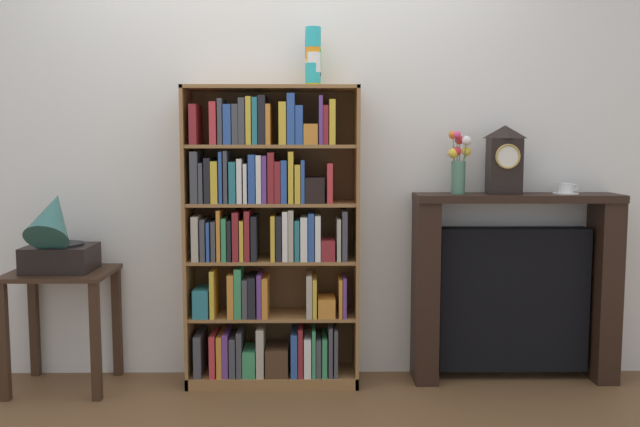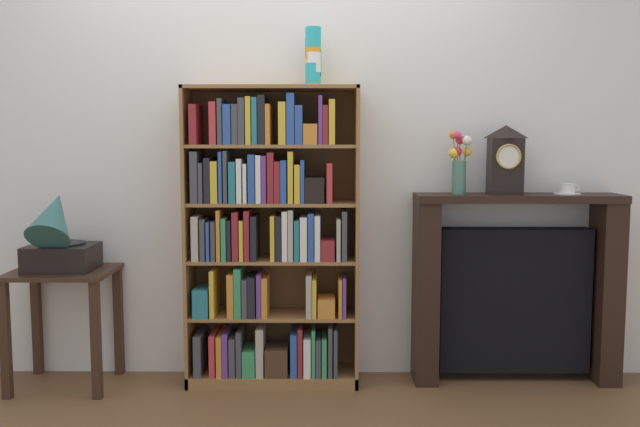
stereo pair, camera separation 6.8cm
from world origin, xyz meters
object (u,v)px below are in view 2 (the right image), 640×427
object	(u,v)px
cup_stack	(313,57)
flower_vase	(459,163)
mantel_clock	(505,160)
teacup_with_saucer	(568,190)
fireplace_mantel	(515,289)
side_table_left	(64,300)
bookshelf	(268,242)
gramophone	(58,237)

from	to	relation	value
cup_stack	flower_vase	world-z (taller)	cup_stack
mantel_clock	teacup_with_saucer	world-z (taller)	mantel_clock
cup_stack	fireplace_mantel	xyz separation A→B (m)	(1.08, 0.01, -1.23)
fireplace_mantel	teacup_with_saucer	size ratio (longest dim) A/B	7.95
cup_stack	side_table_left	bearing A→B (deg)	-175.54
bookshelf	side_table_left	xyz separation A→B (m)	(-1.07, -0.06, -0.30)
fireplace_mantel	flower_vase	xyz separation A→B (m)	(-0.32, -0.03, 0.68)
mantel_clock	teacup_with_saucer	size ratio (longest dim) A/B	2.66
cup_stack	gramophone	xyz separation A→B (m)	(-1.31, -0.15, -0.92)
bookshelf	flower_vase	xyz separation A→B (m)	(1.00, 0.02, 0.42)
mantel_clock	bookshelf	bearing A→B (deg)	-178.85
fireplace_mantel	flower_vase	world-z (taller)	flower_vase
flower_vase	cup_stack	bearing A→B (deg)	178.81
side_table_left	mantel_clock	size ratio (longest dim) A/B	1.72
cup_stack	flower_vase	xyz separation A→B (m)	(0.76, -0.02, -0.55)
cup_stack	mantel_clock	bearing A→B (deg)	-0.73
cup_stack	fireplace_mantel	size ratio (longest dim) A/B	0.28
side_table_left	gramophone	size ratio (longest dim) A/B	1.33
cup_stack	teacup_with_saucer	xyz separation A→B (m)	(1.34, -0.01, -0.69)
gramophone	flower_vase	bearing A→B (deg)	3.62
side_table_left	bookshelf	bearing A→B (deg)	3.44
gramophone	mantel_clock	size ratio (longest dim) A/B	1.29
gramophone	flower_vase	world-z (taller)	flower_vase
side_table_left	flower_vase	bearing A→B (deg)	2.38
fireplace_mantel	mantel_clock	world-z (taller)	mantel_clock
gramophone	teacup_with_saucer	size ratio (longest dim) A/B	3.44
gramophone	teacup_with_saucer	xyz separation A→B (m)	(2.65, 0.14, 0.23)
cup_stack	mantel_clock	size ratio (longest dim) A/B	0.85
bookshelf	side_table_left	size ratio (longest dim) A/B	2.53
flower_vase	side_table_left	bearing A→B (deg)	-177.62
gramophone	flower_vase	xyz separation A→B (m)	(2.07, 0.13, 0.37)
cup_stack	mantel_clock	xyz separation A→B (m)	(1.01, -0.01, -0.53)
bookshelf	gramophone	xyz separation A→B (m)	(-1.07, -0.11, 0.04)
flower_vase	teacup_with_saucer	bearing A→B (deg)	0.56
bookshelf	cup_stack	size ratio (longest dim) A/B	5.14
side_table_left	gramophone	distance (m)	0.34
bookshelf	mantel_clock	size ratio (longest dim) A/B	4.35
bookshelf	mantel_clock	world-z (taller)	bookshelf
gramophone	mantel_clock	bearing A→B (deg)	3.32
bookshelf	mantel_clock	distance (m)	1.32
bookshelf	side_table_left	bearing A→B (deg)	-176.56
bookshelf	cup_stack	bearing A→B (deg)	8.97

